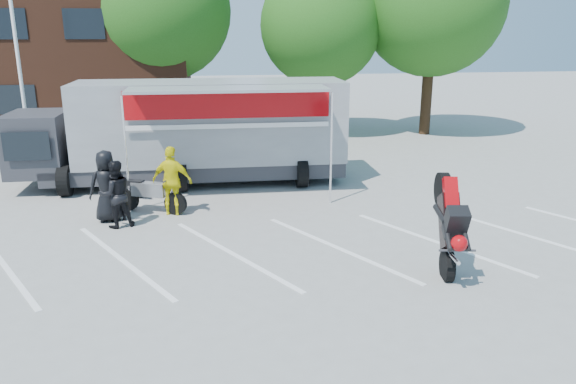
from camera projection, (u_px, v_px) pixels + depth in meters
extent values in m
plane|color=#959591|center=(226.00, 273.00, 11.55)|extent=(100.00, 100.00, 0.00)
cube|color=white|center=(224.00, 254.00, 12.50)|extent=(18.09, 13.33, 0.01)
cylinder|color=white|center=(17.00, 54.00, 19.01)|extent=(0.12, 0.12, 8.00)
cylinder|color=#382314|center=(167.00, 100.00, 26.00)|extent=(0.50, 0.50, 3.24)
sphere|color=#204D13|center=(162.00, 11.00, 24.89)|extent=(6.12, 6.12, 6.12)
cylinder|color=#382314|center=(319.00, 104.00, 26.09)|extent=(0.50, 0.50, 2.88)
sphere|color=#204D13|center=(321.00, 25.00, 25.09)|extent=(5.44, 5.44, 5.44)
cylinder|color=#382314|center=(426.00, 98.00, 26.24)|extent=(0.50, 0.50, 3.42)
sphere|color=#204D13|center=(433.00, 3.00, 25.06)|extent=(6.46, 6.46, 6.46)
imported|color=black|center=(107.00, 186.00, 14.44)|extent=(1.05, 0.83, 1.87)
imported|color=black|center=(116.00, 192.00, 14.45)|extent=(0.67, 0.55, 1.58)
imported|color=black|center=(116.00, 194.00, 14.00)|extent=(1.01, 0.90, 1.72)
imported|color=yellow|center=(172.00, 181.00, 14.93)|extent=(1.18, 0.78, 1.87)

